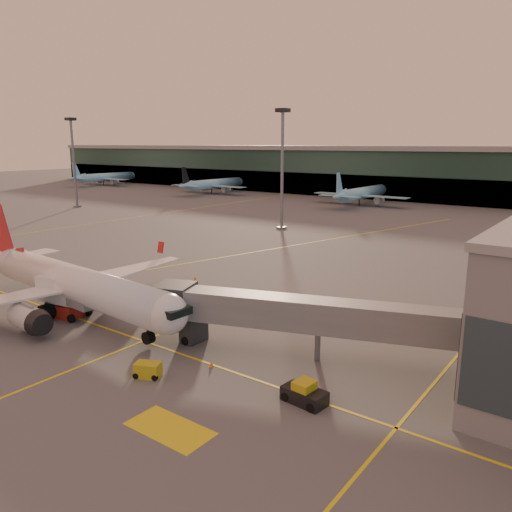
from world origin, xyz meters
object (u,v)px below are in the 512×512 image
Objects in this scene: main_airplane at (71,284)px; pushback_tug at (304,394)px; catering_truck at (64,294)px; gpu_cart at (148,370)px.

main_airplane is 30.33m from pushback_tug.
catering_truck is 18.87m from gpu_cart.
catering_truck is 30.52m from pushback_tug.
gpu_cart is (17.94, -5.10, -3.01)m from main_airplane.
gpu_cart is at bearing -156.12° from pushback_tug.
main_airplane reaches higher than pushback_tug.
gpu_cart is 0.71× the size of pushback_tug.
pushback_tug is (30.46, -0.40, -1.86)m from catering_truck.
main_airplane is 1.29m from catering_truck.
main_airplane reaches higher than gpu_cart.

